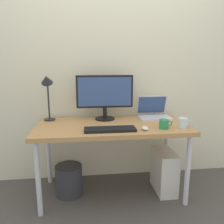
# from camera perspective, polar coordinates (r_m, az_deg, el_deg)

# --- Properties ---
(ground_plane) EXTENTS (6.00, 6.00, 0.00)m
(ground_plane) POSITION_cam_1_polar(r_m,az_deg,el_deg) (2.42, 0.00, -19.54)
(ground_plane) COLOR #4C4742
(back_wall) EXTENTS (4.40, 0.04, 2.60)m
(back_wall) POSITION_cam_1_polar(r_m,az_deg,el_deg) (2.44, -1.10, 12.90)
(back_wall) COLOR beige
(back_wall) RESTS_ON ground_plane
(desk) EXTENTS (1.41, 0.67, 0.71)m
(desk) POSITION_cam_1_polar(r_m,az_deg,el_deg) (2.15, 0.00, -4.76)
(desk) COLOR #B7844C
(desk) RESTS_ON ground_plane
(monitor) EXTENTS (0.57, 0.20, 0.45)m
(monitor) POSITION_cam_1_polar(r_m,az_deg,el_deg) (2.27, -1.83, 4.46)
(monitor) COLOR black
(monitor) RESTS_ON desk
(laptop) EXTENTS (0.32, 0.28, 0.22)m
(laptop) POSITION_cam_1_polar(r_m,az_deg,el_deg) (2.42, 10.43, -0.05)
(laptop) COLOR silver
(laptop) RESTS_ON desk
(desk_lamp) EXTENTS (0.11, 0.16, 0.48)m
(desk_lamp) POSITION_cam_1_polar(r_m,az_deg,el_deg) (2.28, -16.04, 6.11)
(desk_lamp) COLOR #232328
(desk_lamp) RESTS_ON desk
(keyboard) EXTENTS (0.44, 0.14, 0.02)m
(keyboard) POSITION_cam_1_polar(r_m,az_deg,el_deg) (1.94, -0.51, -4.39)
(keyboard) COLOR black
(keyboard) RESTS_ON desk
(mouse) EXTENTS (0.06, 0.09, 0.03)m
(mouse) POSITION_cam_1_polar(r_m,az_deg,el_deg) (1.97, 8.26, -4.05)
(mouse) COLOR silver
(mouse) RESTS_ON desk
(coffee_mug) EXTENTS (0.12, 0.08, 0.08)m
(coffee_mug) POSITION_cam_1_polar(r_m,az_deg,el_deg) (2.04, 13.00, -2.97)
(coffee_mug) COLOR #268C4C
(coffee_mug) RESTS_ON desk
(glass_cup) EXTENTS (0.11, 0.08, 0.09)m
(glass_cup) POSITION_cam_1_polar(r_m,az_deg,el_deg) (2.11, 17.48, -2.63)
(glass_cup) COLOR silver
(glass_cup) RESTS_ON desk
(computer_tower) EXTENTS (0.18, 0.36, 0.42)m
(computer_tower) POSITION_cam_1_polar(r_m,az_deg,el_deg) (2.41, 13.01, -14.26)
(computer_tower) COLOR silver
(computer_tower) RESTS_ON ground_plane
(wastebasket) EXTENTS (0.26, 0.26, 0.30)m
(wastebasket) POSITION_cam_1_polar(r_m,az_deg,el_deg) (2.36, -10.80, -16.47)
(wastebasket) COLOR #333338
(wastebasket) RESTS_ON ground_plane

